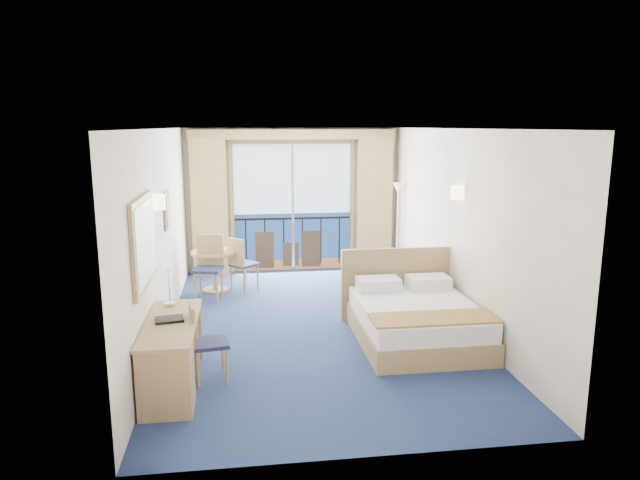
{
  "coord_description": "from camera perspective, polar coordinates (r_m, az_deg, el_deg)",
  "views": [
    {
      "loc": [
        -0.94,
        -7.49,
        2.74
      ],
      "look_at": [
        0.11,
        0.2,
        1.18
      ],
      "focal_mm": 32.0,
      "sensor_mm": 36.0,
      "label": 1
    }
  ],
  "objects": [
    {
      "name": "phone",
      "position": [
        8.96,
        9.82,
        -2.42
      ],
      "size": [
        0.2,
        0.18,
        0.07
      ],
      "primitive_type": "cube",
      "rotation": [
        0.0,
        0.0,
        0.43
      ],
      "color": "beige",
      "rests_on": "nightstand"
    },
    {
      "name": "floor",
      "position": [
        8.03,
        -0.59,
        -8.56
      ],
      "size": [
        6.5,
        6.5,
        0.0
      ],
      "primitive_type": "plane",
      "color": "navy",
      "rests_on": "ground"
    },
    {
      "name": "armchair",
      "position": [
        9.48,
        7.61,
        -3.27
      ],
      "size": [
        1.09,
        1.09,
        0.72
      ],
      "primitive_type": "imported",
      "rotation": [
        0.0,
        0.0,
        4.03
      ],
      "color": "#484F58",
      "rests_on": "ground"
    },
    {
      "name": "mirror",
      "position": [
        6.2,
        -17.19,
        -0.2
      ],
      "size": [
        0.05,
        1.25,
        0.95
      ],
      "color": "tan",
      "rests_on": "room_walls"
    },
    {
      "name": "wall_print",
      "position": [
        8.09,
        -15.03,
        2.89
      ],
      "size": [
        0.04,
        0.42,
        0.52
      ],
      "color": "tan",
      "rests_on": "room_walls"
    },
    {
      "name": "nightstand",
      "position": [
        9.04,
        9.89,
        -4.47
      ],
      "size": [
        0.45,
        0.43,
        0.59
      ],
      "primitive_type": "cube",
      "color": "#9A7F51",
      "rests_on": "ground"
    },
    {
      "name": "desk_lamp",
      "position": [
        6.65,
        -14.91,
        -3.69
      ],
      "size": [
        0.12,
        0.12,
        0.44
      ],
      "color": "silver",
      "rests_on": "desk"
    },
    {
      "name": "sconce_right",
      "position": [
        7.94,
        13.6,
        4.63
      ],
      "size": [
        0.18,
        0.18,
        0.18
      ],
      "primitive_type": "cylinder",
      "color": "beige",
      "rests_on": "room_walls"
    },
    {
      "name": "pelmet",
      "position": [
        10.64,
        -2.75,
        10.5
      ],
      "size": [
        3.8,
        0.25,
        0.18
      ],
      "primitive_type": "cube",
      "color": "tan",
      "rests_on": "room_walls"
    },
    {
      "name": "curtain_right",
      "position": [
        10.95,
        5.45,
        3.64
      ],
      "size": [
        0.65,
        0.22,
        2.55
      ],
      "primitive_type": "cube",
      "color": "tan",
      "rests_on": "room_walls"
    },
    {
      "name": "folder",
      "position": [
        6.24,
        -14.83,
        -7.68
      ],
      "size": [
        0.32,
        0.27,
        0.03
      ],
      "primitive_type": "cube",
      "rotation": [
        0.0,
        0.0,
        0.17
      ],
      "color": "black",
      "rests_on": "desk"
    },
    {
      "name": "table_chair_a",
      "position": [
        9.67,
        -7.94,
        -2.06
      ],
      "size": [
        0.56,
        0.56,
        0.91
      ],
      "rotation": [
        0.0,
        0.0,
        2.31
      ],
      "color": "#20264A",
      "rests_on": "ground"
    },
    {
      "name": "balcony_door",
      "position": [
        10.87,
        -2.78,
        2.91
      ],
      "size": [
        2.36,
        0.03,
        2.52
      ],
      "color": "navy",
      "rests_on": "room_walls"
    },
    {
      "name": "table_chair_b",
      "position": [
        9.32,
        -11.05,
        -2.26
      ],
      "size": [
        0.51,
        0.52,
        1.02
      ],
      "rotation": [
        0.0,
        0.0,
        -0.18
      ],
      "color": "#20264A",
      "rests_on": "ground"
    },
    {
      "name": "bed",
      "position": [
        7.55,
        9.5,
        -7.74
      ],
      "size": [
        1.63,
        1.94,
        1.03
      ],
      "color": "tan",
      "rests_on": "ground"
    },
    {
      "name": "desk",
      "position": [
        5.95,
        -15.02,
        -12.16
      ],
      "size": [
        0.53,
        1.55,
        0.73
      ],
      "color": "tan",
      "rests_on": "ground"
    },
    {
      "name": "sconce_left",
      "position": [
        7.02,
        -15.92,
        3.67
      ],
      "size": [
        0.18,
        0.18,
        0.18
      ],
      "primitive_type": "cylinder",
      "color": "beige",
      "rests_on": "room_walls"
    },
    {
      "name": "desk_chair",
      "position": [
        6.36,
        -11.66,
        -9.53
      ],
      "size": [
        0.44,
        0.43,
        0.88
      ],
      "rotation": [
        0.0,
        0.0,
        1.74
      ],
      "color": "#20264A",
      "rests_on": "ground"
    },
    {
      "name": "round_table",
      "position": [
        9.7,
        -10.53,
        -2.05
      ],
      "size": [
        0.76,
        0.76,
        0.68
      ],
      "color": "tan",
      "rests_on": "ground"
    },
    {
      "name": "floor_lamp",
      "position": [
        10.56,
        7.8,
        3.44
      ],
      "size": [
        0.24,
        0.24,
        1.72
      ],
      "color": "silver",
      "rests_on": "ground"
    },
    {
      "name": "curtain_left",
      "position": [
        10.68,
        -10.99,
        3.29
      ],
      "size": [
        0.65,
        0.22,
        2.55
      ],
      "primitive_type": "cube",
      "color": "tan",
      "rests_on": "room_walls"
    },
    {
      "name": "room_walls",
      "position": [
        7.61,
        -0.62,
        4.12
      ],
      "size": [
        4.04,
        6.54,
        2.72
      ],
      "color": "beige",
      "rests_on": "ground"
    }
  ]
}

